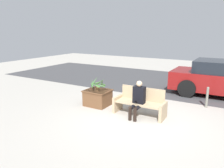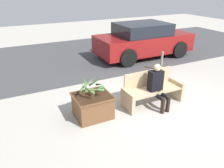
{
  "view_description": "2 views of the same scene",
  "coord_description": "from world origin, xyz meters",
  "px_view_note": "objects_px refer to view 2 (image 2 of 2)",
  "views": [
    {
      "loc": [
        2.53,
        -5.7,
        2.62
      ],
      "look_at": [
        -1.07,
        0.47,
        0.88
      ],
      "focal_mm": 35.0,
      "sensor_mm": 36.0,
      "label": 1
    },
    {
      "loc": [
        -3.33,
        -3.74,
        2.95
      ],
      "look_at": [
        -1.16,
        0.6,
        0.72
      ],
      "focal_mm": 35.0,
      "sensor_mm": 36.0,
      "label": 2
    }
  ],
  "objects_px": {
    "person_seated": "(158,85)",
    "bollard_post": "(162,61)",
    "bench": "(152,89)",
    "planter_box": "(93,105)",
    "parked_car": "(143,40)",
    "potted_plant": "(92,86)"
  },
  "relations": [
    {
      "from": "planter_box",
      "to": "parked_car",
      "type": "xyz_separation_m",
      "value": [
        3.82,
        3.55,
        0.43
      ]
    },
    {
      "from": "potted_plant",
      "to": "person_seated",
      "type": "bearing_deg",
      "value": -9.55
    },
    {
      "from": "parked_car",
      "to": "person_seated",
      "type": "bearing_deg",
      "value": -119.1
    },
    {
      "from": "parked_car",
      "to": "bollard_post",
      "type": "xyz_separation_m",
      "value": [
        -0.39,
        -1.82,
        -0.34
      ]
    },
    {
      "from": "planter_box",
      "to": "bollard_post",
      "type": "bearing_deg",
      "value": 26.84
    },
    {
      "from": "bench",
      "to": "person_seated",
      "type": "bearing_deg",
      "value": -87.59
    },
    {
      "from": "planter_box",
      "to": "bollard_post",
      "type": "distance_m",
      "value": 3.85
    },
    {
      "from": "bollard_post",
      "to": "parked_car",
      "type": "bearing_deg",
      "value": 78.02
    },
    {
      "from": "person_seated",
      "to": "parked_car",
      "type": "height_order",
      "value": "parked_car"
    },
    {
      "from": "bollard_post",
      "to": "bench",
      "type": "bearing_deg",
      "value": -134.16
    },
    {
      "from": "planter_box",
      "to": "bollard_post",
      "type": "xyz_separation_m",
      "value": [
        3.43,
        1.74,
        0.09
      ]
    },
    {
      "from": "planter_box",
      "to": "parked_car",
      "type": "bearing_deg",
      "value": 42.94
    },
    {
      "from": "bench",
      "to": "planter_box",
      "type": "distance_m",
      "value": 1.68
    },
    {
      "from": "planter_box",
      "to": "bollard_post",
      "type": "relative_size",
      "value": 1.17
    },
    {
      "from": "bench",
      "to": "person_seated",
      "type": "height_order",
      "value": "person_seated"
    },
    {
      "from": "planter_box",
      "to": "parked_car",
      "type": "distance_m",
      "value": 5.23
    },
    {
      "from": "person_seated",
      "to": "bollard_post",
      "type": "xyz_separation_m",
      "value": [
        1.75,
        2.02,
        -0.22
      ]
    },
    {
      "from": "planter_box",
      "to": "potted_plant",
      "type": "xyz_separation_m",
      "value": [
        0.01,
        0.0,
        0.5
      ]
    },
    {
      "from": "person_seated",
      "to": "potted_plant",
      "type": "bearing_deg",
      "value": 170.45
    },
    {
      "from": "planter_box",
      "to": "potted_plant",
      "type": "height_order",
      "value": "potted_plant"
    },
    {
      "from": "bench",
      "to": "parked_car",
      "type": "bearing_deg",
      "value": 59.41
    },
    {
      "from": "bench",
      "to": "bollard_post",
      "type": "height_order",
      "value": "bench"
    }
  ]
}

